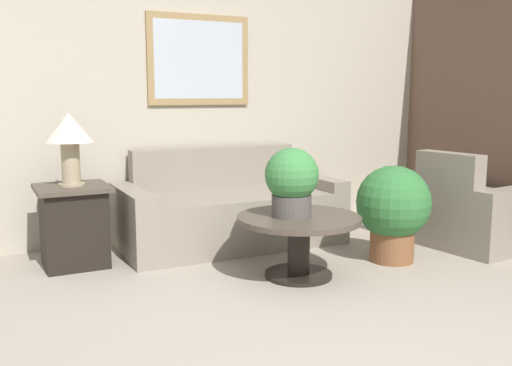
{
  "coord_description": "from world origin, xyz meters",
  "views": [
    {
      "loc": [
        -1.85,
        -1.95,
        1.35
      ],
      "look_at": [
        0.21,
        2.21,
        0.62
      ],
      "focal_mm": 40.0,
      "sensor_mm": 36.0,
      "label": 1
    }
  ],
  "objects_px": {
    "couch_main": "(229,212)",
    "side_table": "(74,225)",
    "table_lamp": "(69,135)",
    "coffee_table": "(299,233)",
    "potted_plant_on_table": "(292,180)",
    "armchair": "(470,213)",
    "potted_plant_floor": "(393,208)"
  },
  "relations": [
    {
      "from": "couch_main",
      "to": "side_table",
      "type": "height_order",
      "value": "couch_main"
    },
    {
      "from": "table_lamp",
      "to": "potted_plant_floor",
      "type": "xyz_separation_m",
      "value": [
        2.33,
        -1.02,
        -0.6
      ]
    },
    {
      "from": "side_table",
      "to": "table_lamp",
      "type": "distance_m",
      "value": 0.71
    },
    {
      "from": "coffee_table",
      "to": "potted_plant_floor",
      "type": "height_order",
      "value": "potted_plant_floor"
    },
    {
      "from": "coffee_table",
      "to": "side_table",
      "type": "bearing_deg",
      "value": 144.19
    },
    {
      "from": "armchair",
      "to": "table_lamp",
      "type": "distance_m",
      "value": 3.5
    },
    {
      "from": "side_table",
      "to": "table_lamp",
      "type": "bearing_deg",
      "value": -63.43
    },
    {
      "from": "couch_main",
      "to": "table_lamp",
      "type": "xyz_separation_m",
      "value": [
        -1.37,
        -0.07,
        0.75
      ]
    },
    {
      "from": "couch_main",
      "to": "coffee_table",
      "type": "bearing_deg",
      "value": -86.16
    },
    {
      "from": "side_table",
      "to": "potted_plant_floor",
      "type": "distance_m",
      "value": 2.55
    },
    {
      "from": "potted_plant_on_table",
      "to": "table_lamp",
      "type": "bearing_deg",
      "value": 143.48
    },
    {
      "from": "potted_plant_on_table",
      "to": "coffee_table",
      "type": "bearing_deg",
      "value": -14.36
    },
    {
      "from": "side_table",
      "to": "table_lamp",
      "type": "relative_size",
      "value": 1.13
    },
    {
      "from": "coffee_table",
      "to": "potted_plant_on_table",
      "type": "distance_m",
      "value": 0.4
    },
    {
      "from": "potted_plant_on_table",
      "to": "side_table",
      "type": "bearing_deg",
      "value": 143.48
    },
    {
      "from": "couch_main",
      "to": "potted_plant_on_table",
      "type": "height_order",
      "value": "potted_plant_on_table"
    },
    {
      "from": "couch_main",
      "to": "armchair",
      "type": "distance_m",
      "value": 2.17
    },
    {
      "from": "couch_main",
      "to": "armchair",
      "type": "bearing_deg",
      "value": -27.48
    },
    {
      "from": "coffee_table",
      "to": "table_lamp",
      "type": "xyz_separation_m",
      "value": [
        -1.44,
        1.04,
        0.7
      ]
    },
    {
      "from": "armchair",
      "to": "side_table",
      "type": "distance_m",
      "value": 3.42
    },
    {
      "from": "armchair",
      "to": "side_table",
      "type": "height_order",
      "value": "armchair"
    },
    {
      "from": "couch_main",
      "to": "armchair",
      "type": "xyz_separation_m",
      "value": [
        1.92,
        -1.0,
        0.0
      ]
    },
    {
      "from": "couch_main",
      "to": "table_lamp",
      "type": "height_order",
      "value": "table_lamp"
    },
    {
      "from": "table_lamp",
      "to": "potted_plant_on_table",
      "type": "height_order",
      "value": "table_lamp"
    },
    {
      "from": "coffee_table",
      "to": "table_lamp",
      "type": "distance_m",
      "value": 1.91
    },
    {
      "from": "side_table",
      "to": "potted_plant_floor",
      "type": "bearing_deg",
      "value": -23.75
    },
    {
      "from": "armchair",
      "to": "coffee_table",
      "type": "bearing_deg",
      "value": 86.33
    },
    {
      "from": "coffee_table",
      "to": "potted_plant_floor",
      "type": "xyz_separation_m",
      "value": [
        0.89,
        0.01,
        0.1
      ]
    },
    {
      "from": "armchair",
      "to": "coffee_table",
      "type": "distance_m",
      "value": 1.85
    },
    {
      "from": "potted_plant_floor",
      "to": "coffee_table",
      "type": "bearing_deg",
      "value": -179.04
    },
    {
      "from": "coffee_table",
      "to": "couch_main",
      "type": "bearing_deg",
      "value": 93.84
    },
    {
      "from": "side_table",
      "to": "potted_plant_on_table",
      "type": "xyz_separation_m",
      "value": [
        1.38,
        -1.02,
        0.4
      ]
    }
  ]
}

